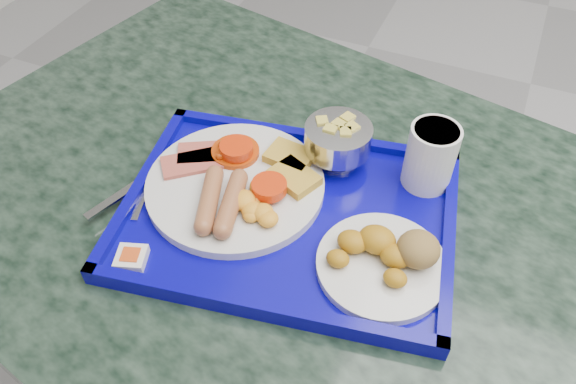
# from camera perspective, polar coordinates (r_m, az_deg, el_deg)

# --- Properties ---
(table) EXTENTS (1.30, 1.01, 0.73)m
(table) POSITION_cam_1_polar(r_m,az_deg,el_deg) (0.94, 1.12, -9.27)
(table) COLOR gray
(table) RESTS_ON floor
(tray) EXTENTS (0.49, 0.40, 0.03)m
(tray) POSITION_cam_1_polar(r_m,az_deg,el_deg) (0.77, -0.00, -2.33)
(tray) COLOR #070394
(tray) RESTS_ON table
(main_plate) EXTENTS (0.25, 0.25, 0.04)m
(main_plate) POSITION_cam_1_polar(r_m,az_deg,el_deg) (0.79, -5.01, 0.87)
(main_plate) COLOR silver
(main_plate) RESTS_ON tray
(bread_plate) EXTENTS (0.16, 0.16, 0.05)m
(bread_plate) POSITION_cam_1_polar(r_m,az_deg,el_deg) (0.71, 10.02, -6.57)
(bread_plate) COLOR silver
(bread_plate) RESTS_ON tray
(fruit_bowl) EXTENTS (0.10, 0.10, 0.07)m
(fruit_bowl) POSITION_cam_1_polar(r_m,az_deg,el_deg) (0.81, 5.10, 5.40)
(fruit_bowl) COLOR #B5B5B7
(fruit_bowl) RESTS_ON tray
(juice_cup) EXTENTS (0.07, 0.07, 0.10)m
(juice_cup) POSITION_cam_1_polar(r_m,az_deg,el_deg) (0.79, 14.31, 3.69)
(juice_cup) COLOR white
(juice_cup) RESTS_ON tray
(spoon) EXTENTS (0.07, 0.16, 0.01)m
(spoon) POSITION_cam_1_polar(r_m,az_deg,el_deg) (0.84, -11.15, 2.74)
(spoon) COLOR #B5B5B7
(spoon) RESTS_ON tray
(knife) EXTENTS (0.07, 0.18, 0.00)m
(knife) POSITION_cam_1_polar(r_m,az_deg,el_deg) (0.83, -14.80, 1.00)
(knife) COLOR #B5B5B7
(knife) RESTS_ON tray
(jam_packet) EXTENTS (0.05, 0.05, 0.01)m
(jam_packet) POSITION_cam_1_polar(r_m,az_deg,el_deg) (0.73, -15.63, -6.45)
(jam_packet) COLOR white
(jam_packet) RESTS_ON tray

